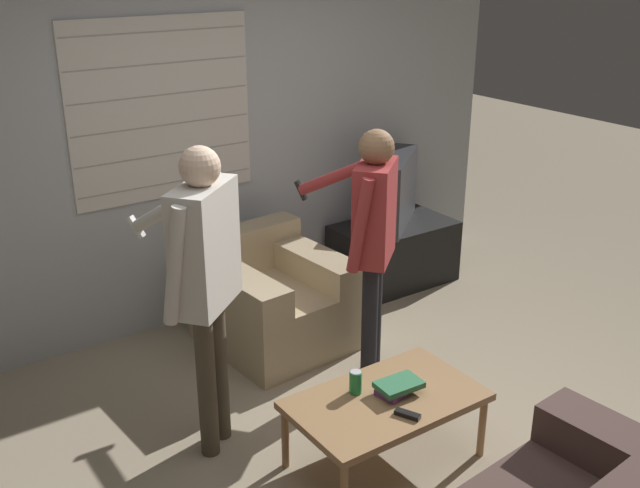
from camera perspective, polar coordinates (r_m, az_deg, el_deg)
ground_plane at (r=4.21m, az=4.50°, el=-15.42°), size 16.00×16.00×0.00m
wall_back at (r=5.23m, az=-9.36°, el=7.60°), size 5.20×0.08×2.55m
armchair_beige at (r=5.10m, az=-3.69°, el=-4.22°), size 0.91×0.97×0.74m
coffee_table at (r=3.94m, az=5.04°, el=-12.02°), size 0.99×0.59×0.39m
tv_stand at (r=6.02m, az=5.61°, el=-0.69°), size 0.95×0.56×0.50m
tv at (r=5.84m, az=5.77°, el=4.08°), size 0.72×0.65×0.55m
person_left_standing at (r=3.76m, az=-8.84°, el=-1.65°), size 0.52×0.81×1.67m
person_right_standing at (r=4.43m, az=4.01°, el=1.32°), size 0.48×0.78×1.58m
book_stack at (r=3.95m, az=5.96°, el=-10.75°), size 0.24×0.19×0.07m
soda_can at (r=3.91m, az=2.73°, el=-10.47°), size 0.07×0.07×0.13m
spare_remote at (r=3.79m, az=6.68°, el=-12.77°), size 0.09×0.13×0.02m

